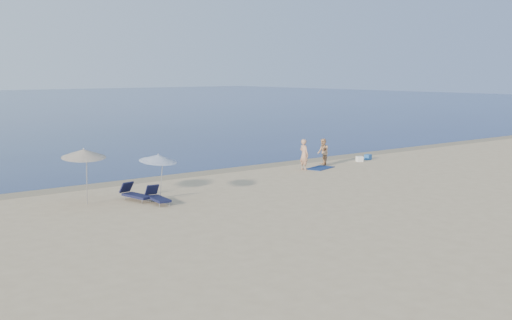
# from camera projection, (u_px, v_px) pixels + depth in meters

# --- Properties ---
(wet_sand_strip) EXTENTS (240.00, 1.60, 0.00)m
(wet_sand_strip) POSITION_uv_depth(u_px,v_px,m) (242.00, 168.00, 36.65)
(wet_sand_strip) COLOR #847254
(wet_sand_strip) RESTS_ON ground
(person_left) EXTENTS (0.45, 0.66, 1.74)m
(person_left) POSITION_uv_depth(u_px,v_px,m) (304.00, 154.00, 35.99)
(person_left) COLOR tan
(person_left) RESTS_ON ground
(person_right) EXTENTS (0.88, 0.95, 1.57)m
(person_right) POSITION_uv_depth(u_px,v_px,m) (323.00, 152.00, 37.80)
(person_right) COLOR tan
(person_right) RESTS_ON ground
(beach_towel) EXTENTS (2.05, 1.53, 0.03)m
(beach_towel) POSITION_uv_depth(u_px,v_px,m) (320.00, 168.00, 36.65)
(beach_towel) COLOR navy
(beach_towel) RESTS_ON ground
(white_bag) EXTENTS (0.48, 0.45, 0.33)m
(white_bag) POSITION_uv_depth(u_px,v_px,m) (360.00, 159.00, 39.35)
(white_bag) COLOR white
(white_bag) RESTS_ON ground
(blue_cooler) EXTENTS (0.53, 0.44, 0.33)m
(blue_cooler) POSITION_uv_depth(u_px,v_px,m) (368.00, 157.00, 40.22)
(blue_cooler) COLOR #1F57A8
(blue_cooler) RESTS_ON ground
(umbrella_near) EXTENTS (1.97, 1.99, 2.13)m
(umbrella_near) POSITION_uv_depth(u_px,v_px,m) (158.00, 158.00, 27.33)
(umbrella_near) COLOR silver
(umbrella_near) RESTS_ON ground
(umbrella_far) EXTENTS (2.22, 2.24, 2.46)m
(umbrella_far) POSITION_uv_depth(u_px,v_px,m) (84.00, 153.00, 26.53)
(umbrella_far) COLOR silver
(umbrella_far) RESTS_ON ground
(lounger_left) EXTENTS (0.83, 1.78, 0.76)m
(lounger_left) POSITION_uv_depth(u_px,v_px,m) (135.00, 194.00, 27.51)
(lounger_left) COLOR #131635
(lounger_left) RESTS_ON ground
(lounger_right) EXTENTS (0.74, 1.70, 0.73)m
(lounger_right) POSITION_uv_depth(u_px,v_px,m) (158.00, 197.00, 26.93)
(lounger_right) COLOR #131635
(lounger_right) RESTS_ON ground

